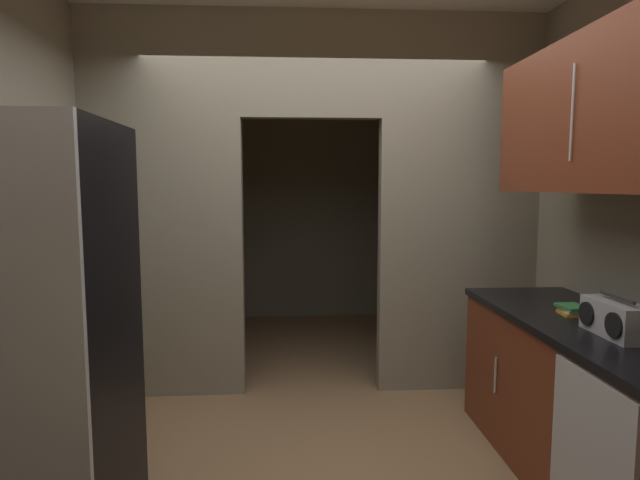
{
  "coord_description": "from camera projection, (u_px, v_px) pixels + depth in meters",
  "views": [
    {
      "loc": [
        -0.2,
        -2.61,
        1.58
      ],
      "look_at": [
        -0.01,
        0.57,
        1.25
      ],
      "focal_mm": 29.05,
      "sensor_mm": 36.0,
      "label": 1
    }
  ],
  "objects": [
    {
      "name": "adjoining_room_shell",
      "position": [
        307.0,
        201.0,
        5.55
      ],
      "size": [
        3.4,
        2.41,
        2.85
      ],
      "color": "gray",
      "rests_on": "ground"
    },
    {
      "name": "upper_cabinet_counterside",
      "position": [
        608.0,
        113.0,
        2.52
      ],
      "size": [
        0.36,
        1.74,
        0.78
      ],
      "color": "maroon"
    },
    {
      "name": "book_stack",
      "position": [
        573.0,
        310.0,
        2.83
      ],
      "size": [
        0.15,
        0.17,
        0.05
      ],
      "color": "gold",
      "rests_on": "lower_cabinet_run"
    },
    {
      "name": "dishwasher",
      "position": [
        589.0,
        473.0,
        2.12
      ],
      "size": [
        0.02,
        0.56,
        0.82
      ],
      "color": "#B7BABC",
      "rests_on": "ground"
    },
    {
      "name": "lower_cabinet_run",
      "position": [
        591.0,
        408.0,
        2.67
      ],
      "size": [
        0.69,
        1.93,
        0.88
      ],
      "color": "maroon",
      "rests_on": "ground"
    },
    {
      "name": "kitchen_partition",
      "position": [
        317.0,
        193.0,
        3.88
      ],
      "size": [
        3.4,
        0.12,
        2.85
      ],
      "color": "gray",
      "rests_on": "ground"
    },
    {
      "name": "refrigerator",
      "position": [
        31.0,
        343.0,
        2.18
      ],
      "size": [
        0.72,
        0.74,
        1.85
      ],
      "color": "black",
      "rests_on": "ground"
    },
    {
      "name": "boombox",
      "position": [
        615.0,
        319.0,
        2.42
      ],
      "size": [
        0.16,
        0.35,
        0.19
      ],
      "color": "#B2B2B7",
      "rests_on": "lower_cabinet_run"
    }
  ]
}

